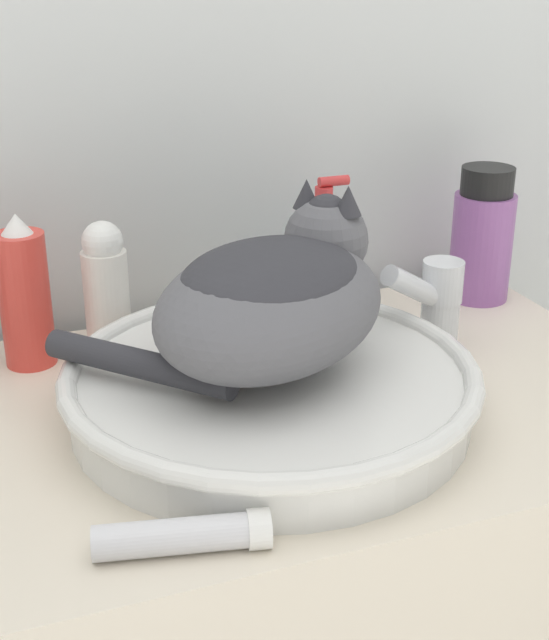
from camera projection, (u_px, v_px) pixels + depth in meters
sink_basin at (271, 387)px, 0.88m from camera, size 0.41×0.41×0.06m
cat at (274, 295)px, 0.85m from camera, size 0.37×0.31×0.16m
faucet at (436, 301)px, 1.01m from camera, size 0.12×0.07×0.12m
spray_bottle_trigger at (25, 296)px, 0.98m from camera, size 0.06×0.06×0.17m
mouthwash_bottle at (482, 237)px, 1.16m from camera, size 0.08×0.08×0.18m
soap_pump_bottle at (322, 263)px, 1.09m from camera, size 0.06×0.06×0.18m
deodorant_stick at (106, 288)px, 1.01m from camera, size 0.05×0.05×0.16m
cream_tube at (185, 536)px, 0.69m from camera, size 0.14×0.06×0.03m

